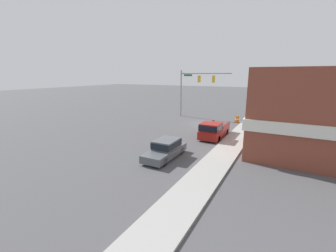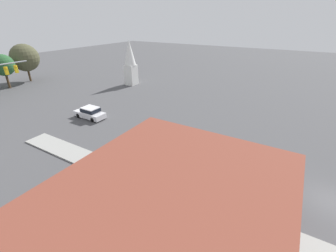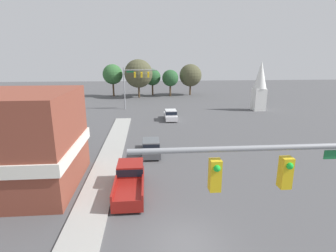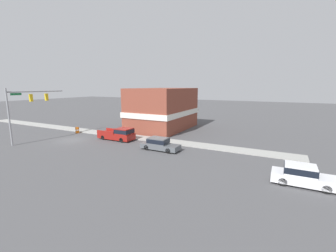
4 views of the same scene
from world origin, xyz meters
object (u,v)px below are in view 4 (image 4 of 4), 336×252
car_lead (159,144)px  car_oncoming (302,175)px  pickup_truck_parked (119,134)px  construction_barrel (77,130)px

car_lead → car_oncoming: (3.43, 15.01, 0.06)m
car_oncoming → pickup_truck_parked: size_ratio=0.85×
car_oncoming → pickup_truck_parked: pickup_truck_parked is taller
car_lead → pickup_truck_parked: (-1.73, -7.74, 0.12)m
pickup_truck_parked → construction_barrel: 9.45m
construction_barrel → car_oncoming: bearing=79.8°
car_oncoming → construction_barrel: car_oncoming is taller
car_oncoming → construction_barrel: (-5.80, -32.16, -0.35)m
construction_barrel → pickup_truck_parked: bearing=86.1°
car_oncoming → pickup_truck_parked: 23.33m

